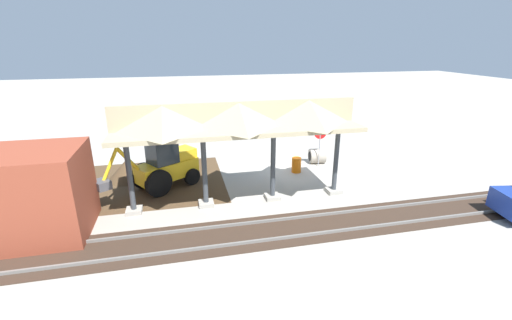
{
  "coord_description": "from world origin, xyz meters",
  "views": [
    {
      "loc": [
        6.46,
        18.59,
        7.45
      ],
      "look_at": [
        2.75,
        2.34,
        1.6
      ],
      "focal_mm": 24.0,
      "sensor_mm": 36.0,
      "label": 1
    }
  ],
  "objects_px": {
    "concrete_pipe": "(317,156)",
    "brick_utility_building": "(39,193)",
    "stop_sign": "(320,138)",
    "traffic_barrel": "(296,165)",
    "backhoe": "(164,165)"
  },
  "relations": [
    {
      "from": "concrete_pipe",
      "to": "brick_utility_building",
      "type": "xyz_separation_m",
      "value": [
        14.01,
        5.47,
        1.29
      ]
    },
    {
      "from": "stop_sign",
      "to": "concrete_pipe",
      "type": "bearing_deg",
      "value": -103.2
    },
    {
      "from": "stop_sign",
      "to": "concrete_pipe",
      "type": "xyz_separation_m",
      "value": [
        -0.14,
        -0.6,
        -1.36
      ]
    },
    {
      "from": "brick_utility_building",
      "to": "traffic_barrel",
      "type": "bearing_deg",
      "value": -160.88
    },
    {
      "from": "brick_utility_building",
      "to": "traffic_barrel",
      "type": "xyz_separation_m",
      "value": [
        -12.18,
        -4.22,
        -1.31
      ]
    },
    {
      "from": "stop_sign",
      "to": "backhoe",
      "type": "distance_m",
      "value": 9.33
    },
    {
      "from": "stop_sign",
      "to": "backhoe",
      "type": "height_order",
      "value": "backhoe"
    },
    {
      "from": "stop_sign",
      "to": "brick_utility_building",
      "type": "bearing_deg",
      "value": 19.35
    },
    {
      "from": "concrete_pipe",
      "to": "brick_utility_building",
      "type": "bearing_deg",
      "value": 21.33
    },
    {
      "from": "backhoe",
      "to": "traffic_barrel",
      "type": "distance_m",
      "value": 7.61
    },
    {
      "from": "stop_sign",
      "to": "brick_utility_building",
      "type": "relative_size",
      "value": 0.72
    },
    {
      "from": "concrete_pipe",
      "to": "traffic_barrel",
      "type": "height_order",
      "value": "concrete_pipe"
    },
    {
      "from": "concrete_pipe",
      "to": "brick_utility_building",
      "type": "relative_size",
      "value": 0.3
    },
    {
      "from": "stop_sign",
      "to": "concrete_pipe",
      "type": "height_order",
      "value": "stop_sign"
    },
    {
      "from": "backhoe",
      "to": "brick_utility_building",
      "type": "height_order",
      "value": "brick_utility_building"
    }
  ]
}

